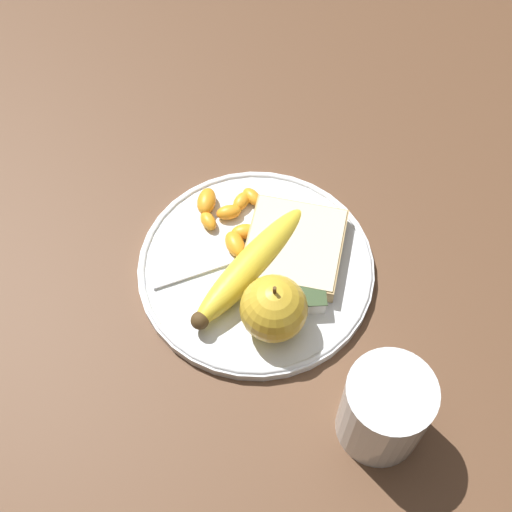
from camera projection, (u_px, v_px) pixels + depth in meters
name	position (u px, v px, depth m)	size (l,w,h in m)	color
ground_plane	(256.00, 271.00, 0.78)	(3.00, 3.00, 0.00)	brown
plate	(256.00, 267.00, 0.78)	(0.26, 0.26, 0.01)	silver
juice_glass	(384.00, 411.00, 0.65)	(0.08, 0.08, 0.10)	silver
apple	(274.00, 309.00, 0.71)	(0.07, 0.07, 0.08)	gold
banana	(250.00, 266.00, 0.75)	(0.16, 0.14, 0.03)	yellow
bread_slice	(294.00, 247.00, 0.77)	(0.13, 0.13, 0.02)	tan
fork	(244.00, 254.00, 0.78)	(0.07, 0.17, 0.00)	silver
jam_packet	(308.00, 293.00, 0.74)	(0.04, 0.03, 0.02)	silver
orange_segment_0	(251.00, 197.00, 0.81)	(0.03, 0.03, 0.01)	orange
orange_segment_1	(244.00, 232.00, 0.79)	(0.02, 0.03, 0.02)	orange
orange_segment_2	(265.00, 233.00, 0.78)	(0.03, 0.04, 0.02)	orange
orange_segment_3	(235.00, 244.00, 0.78)	(0.04, 0.03, 0.02)	orange
orange_segment_4	(229.00, 212.00, 0.80)	(0.02, 0.03, 0.02)	orange
orange_segment_5	(208.00, 221.00, 0.80)	(0.03, 0.03, 0.01)	orange
orange_segment_6	(242.00, 201.00, 0.81)	(0.03, 0.03, 0.02)	orange
orange_segment_7	(207.00, 201.00, 0.81)	(0.04, 0.03, 0.02)	orange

